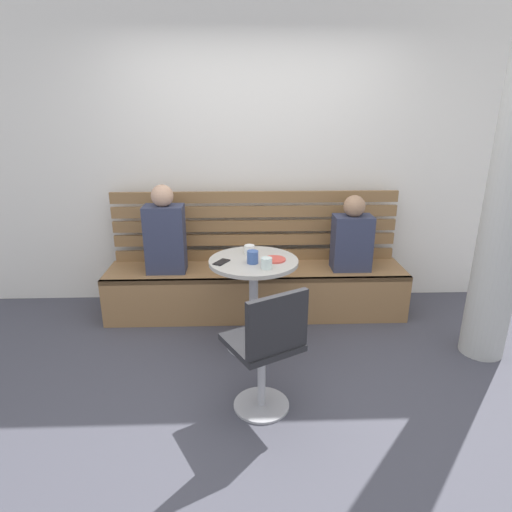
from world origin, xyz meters
TOP-DOWN VIEW (x-y plane):
  - ground at (0.00, 0.00)m, footprint 8.00×8.00m
  - back_wall at (0.00, 1.64)m, footprint 5.20×0.10m
  - booth_bench at (0.00, 1.20)m, footprint 2.70×0.52m
  - booth_backrest at (0.00, 1.44)m, footprint 2.65×0.04m
  - cafe_table at (-0.04, 0.60)m, footprint 0.68×0.68m
  - white_chair at (0.02, -0.20)m, footprint 0.54×0.54m
  - person_adult at (-0.80, 1.17)m, footprint 0.34×0.22m
  - person_child_left at (0.85, 1.17)m, footprint 0.34×0.22m
  - cup_ceramic_white at (-0.07, 0.75)m, footprint 0.08×0.08m
  - cup_glass_short at (0.05, 0.42)m, footprint 0.08×0.08m
  - cup_mug_blue at (-0.05, 0.53)m, footprint 0.08×0.08m
  - plate_small at (0.12, 0.59)m, footprint 0.17×0.17m
  - phone_on_table at (-0.28, 0.55)m, footprint 0.13×0.16m

SIDE VIEW (x-z plane):
  - ground at x=0.00m, z-range 0.00..0.00m
  - booth_bench at x=0.00m, z-range 0.00..0.44m
  - white_chair at x=0.02m, z-range 0.04..0.89m
  - cafe_table at x=-0.04m, z-range 0.15..0.89m
  - person_child_left at x=0.85m, z-range 0.40..1.08m
  - phone_on_table at x=-0.28m, z-range 0.74..0.75m
  - plate_small at x=0.12m, z-range 0.74..0.75m
  - cup_ceramic_white at x=-0.07m, z-range 0.74..0.81m
  - booth_backrest at x=0.00m, z-range 0.44..1.11m
  - cup_glass_short at x=0.05m, z-range 0.74..0.82m
  - cup_mug_blue at x=-0.05m, z-range 0.74..0.83m
  - person_adult at x=-0.80m, z-range 0.40..1.18m
  - back_wall at x=0.00m, z-range 0.00..2.90m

